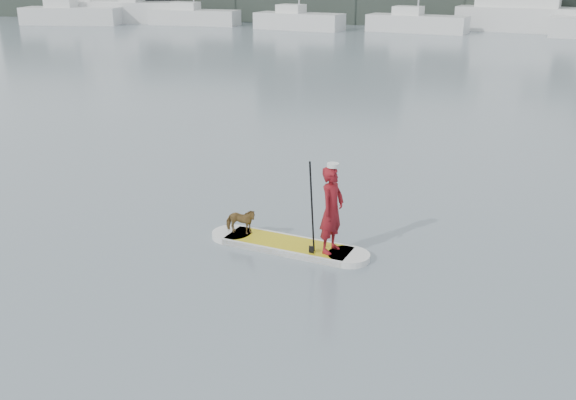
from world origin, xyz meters
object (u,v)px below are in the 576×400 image
(paddler, at_px, (332,210))
(sailboat_c, at_px, (298,20))
(sailboat_b, at_px, (194,15))
(motor_yacht_a, at_px, (526,6))
(sailboat_d, at_px, (416,21))
(motor_yacht_b, at_px, (117,1))
(dog, at_px, (240,221))
(paddleboard, at_px, (288,245))
(sailboat_a, at_px, (71,14))

(paddler, distance_m, sailboat_c, 44.48)
(sailboat_b, xyz_separation_m, motor_yacht_a, (28.27, 1.91, 1.13))
(sailboat_d, distance_m, motor_yacht_b, 27.98)
(sailboat_c, relative_size, motor_yacht_a, 0.89)
(dog, relative_size, motor_yacht_b, 0.06)
(paddleboard, xyz_separation_m, sailboat_b, (-21.28, 44.34, 0.77))
(paddler, bearing_deg, dog, 97.82)
(sailboat_c, bearing_deg, sailboat_d, 13.08)
(sailboat_a, xyz_separation_m, motor_yacht_b, (2.92, 3.27, 1.02))
(paddler, xyz_separation_m, sailboat_c, (-11.98, 42.84, -0.15))
(sailboat_d, bearing_deg, sailboat_c, -166.15)
(paddleboard, xyz_separation_m, dog, (-1.03, 0.17, 0.33))
(sailboat_a, distance_m, sailboat_b, 11.23)
(sailboat_d, xyz_separation_m, motor_yacht_b, (-27.89, 1.90, 1.07))
(sailboat_d, bearing_deg, paddler, -75.88)
(dog, height_order, motor_yacht_b, motor_yacht_b)
(paddler, height_order, sailboat_a, sailboat_a)
(sailboat_d, bearing_deg, sailboat_b, -172.28)
(sailboat_b, relative_size, sailboat_d, 1.02)
(paddler, bearing_deg, motor_yacht_a, 9.47)
(dog, xyz_separation_m, motor_yacht_a, (8.02, 46.08, 1.57))
(paddler, bearing_deg, sailboat_b, 43.46)
(sailboat_a, distance_m, motor_yacht_b, 4.51)
(paddleboard, relative_size, sailboat_b, 0.27)
(sailboat_a, height_order, sailboat_d, sailboat_a)
(dog, distance_m, sailboat_b, 48.60)
(motor_yacht_b, bearing_deg, sailboat_c, -16.36)
(paddleboard, xyz_separation_m, sailboat_d, (-1.40, 43.16, 0.78))
(dog, xyz_separation_m, sailboat_a, (-31.19, 41.62, 0.51))
(sailboat_b, xyz_separation_m, sailboat_d, (19.88, -1.18, 0.01))
(sailboat_c, distance_m, motor_yacht_a, 18.48)
(sailboat_a, distance_m, sailboat_d, 30.85)
(dog, bearing_deg, sailboat_a, 33.34)
(motor_yacht_a, bearing_deg, dog, -89.78)
(dog, relative_size, motor_yacht_a, 0.05)
(sailboat_a, distance_m, sailboat_c, 21.14)
(paddleboard, distance_m, sailboat_c, 44.12)
(paddleboard, xyz_separation_m, sailboat_a, (-32.22, 41.79, 0.83))
(paddler, height_order, motor_yacht_a, motor_yacht_a)
(paddler, height_order, sailboat_c, sailboat_c)
(paddleboard, bearing_deg, dog, -180.00)
(paddleboard, height_order, sailboat_b, sailboat_b)
(sailboat_b, distance_m, sailboat_d, 19.91)
(dog, relative_size, sailboat_d, 0.05)
(paddleboard, height_order, motor_yacht_b, motor_yacht_b)
(sailboat_b, height_order, motor_yacht_a, sailboat_b)
(sailboat_d, relative_size, motor_yacht_a, 0.97)
(sailboat_a, bearing_deg, sailboat_d, -6.67)
(motor_yacht_a, bearing_deg, paddler, -87.41)
(paddleboard, height_order, sailboat_c, sailboat_c)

